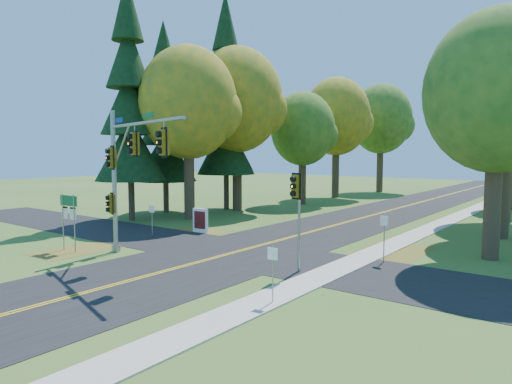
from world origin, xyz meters
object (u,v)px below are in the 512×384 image
Objects in this scene: route_sign_cluster at (69,211)px; info_kiosk at (200,221)px; traffic_mast at (127,162)px; east_signal_pole at (297,197)px.

route_sign_cluster reaches higher than info_kiosk.
route_sign_cluster is at bearing -152.53° from traffic_mast.
east_signal_pole reaches higher than route_sign_cluster.
traffic_mast is 9.00m from east_signal_pole.
east_signal_pole is 13.20m from route_sign_cluster.
info_kiosk is at bearing 75.99° from route_sign_cluster.
east_signal_pole is (8.37, 2.96, -1.52)m from traffic_mast.
route_sign_cluster is (-12.58, -3.80, -1.23)m from east_signal_pole.
traffic_mast is 4.98× the size of info_kiosk.
route_sign_cluster is 1.93× the size of info_kiosk.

